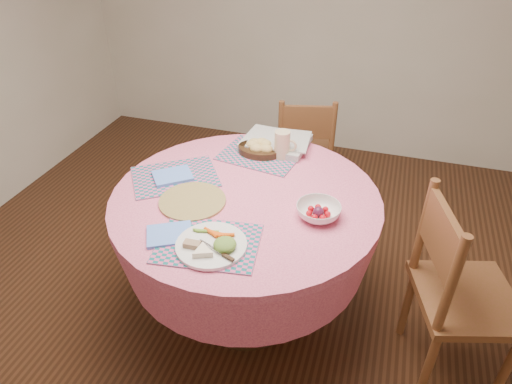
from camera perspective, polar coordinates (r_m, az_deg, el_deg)
ground at (r=2.58m, az=-1.09°, el=-14.28°), size 4.00×4.00×0.00m
dining_table at (r=2.20m, az=-1.25°, el=-4.62°), size 1.24×1.24×0.75m
chair_right at (r=2.17m, az=23.78°, el=-11.23°), size 0.52×0.53×0.94m
chair_back at (r=3.09m, az=6.02°, el=5.05°), size 0.47×0.46×0.85m
placemat_front at (r=1.82m, az=-5.99°, el=-6.40°), size 0.44×0.35×0.01m
placemat_left at (r=2.25m, az=-10.08°, el=1.90°), size 0.50×0.47×0.01m
placemat_back at (r=2.40m, az=0.54°, el=4.67°), size 0.44×0.36×0.01m
wicker_trivet at (r=2.06m, az=-7.95°, el=-1.13°), size 0.30×0.30×0.01m
napkin_near at (r=1.88m, az=-10.76°, el=-5.24°), size 0.23×0.21×0.01m
napkin_far at (r=2.24m, az=-10.38°, el=2.00°), size 0.23×0.22×0.01m
dinner_plate at (r=1.79m, az=-5.48°, el=-6.57°), size 0.28×0.28×0.05m
bread_bowl at (r=2.40m, az=0.45°, el=5.62°), size 0.23×0.23×0.08m
latte_mug at (r=2.34m, az=3.35°, el=5.95°), size 0.12×0.08×0.14m
fruit_bowl at (r=1.95m, az=7.81°, el=-2.43°), size 0.21×0.21×0.06m
newspaper_stack at (r=2.48m, az=2.54°, el=6.30°), size 0.37×0.30×0.04m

